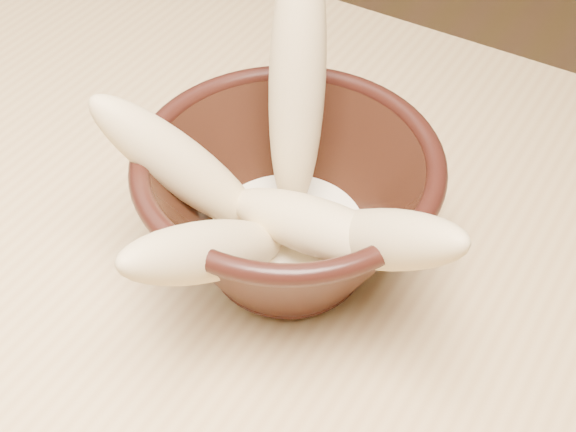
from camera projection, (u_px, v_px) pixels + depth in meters
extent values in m
cube|color=#D8B577|center=(327.00, 358.00, 0.57)|extent=(1.20, 0.80, 0.04)
cylinder|color=tan|center=(120.00, 188.00, 1.24)|extent=(0.05, 0.05, 0.71)
cylinder|color=black|center=(288.00, 263.00, 0.60)|extent=(0.09, 0.09, 0.01)
cylinder|color=black|center=(288.00, 243.00, 0.58)|extent=(0.09, 0.09, 0.01)
torus|color=black|center=(288.00, 162.00, 0.53)|extent=(0.21, 0.21, 0.01)
cylinder|color=#FFF4CD|center=(288.00, 234.00, 0.58)|extent=(0.12, 0.12, 0.02)
ellipsoid|color=#D5BB7E|center=(297.00, 82.00, 0.54)|extent=(0.08, 0.10, 0.20)
ellipsoid|color=#D5BB7E|center=(180.00, 165.00, 0.54)|extent=(0.13, 0.10, 0.14)
ellipsoid|color=#D5BB7E|center=(378.00, 239.00, 0.49)|extent=(0.16, 0.09, 0.13)
ellipsoid|color=#D5BB7E|center=(313.00, 226.00, 0.52)|extent=(0.15, 0.05, 0.07)
ellipsoid|color=#D5BB7E|center=(210.00, 251.00, 0.49)|extent=(0.06, 0.16, 0.13)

